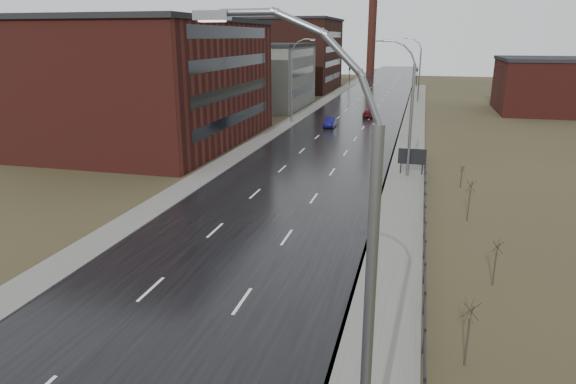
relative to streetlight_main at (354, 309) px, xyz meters
The scene contains 23 objects.
road 58.93m from the streetlight_main, 98.31° to the left, with size 14.00×300.00×0.06m, color black.
sidewalk_right 33.54m from the streetlight_main, 89.78° to the left, with size 3.20×180.00×0.18m, color #595651.
curb_right 33.57m from the streetlight_main, 92.42° to the left, with size 0.16×180.00×0.18m, color slate.
sidewalk_left 60.65m from the streetlight_main, 106.04° to the left, with size 2.40×260.00×0.12m, color #595651.
warehouse_near 52.13m from the streetlight_main, 124.42° to the left, with size 22.44×28.56×13.50m.
warehouse_mid 80.48m from the streetlight_main, 109.20° to the left, with size 16.32×20.40×10.50m.
warehouse_far 110.59m from the streetlight_main, 106.53° to the left, with size 26.52×24.48×15.50m.
building_right 82.95m from the streetlight_main, 74.74° to the left, with size 18.36×16.32×8.50m.
smokestack 149.01m from the streetlight_main, 95.58° to the left, with size 2.70×2.70×30.70m.
streetlight_main is the anchor object (origin of this frame).
streetlight_right_mid 34.01m from the streetlight_main, 89.95° to the left, with size 3.36×0.28×11.35m.
streetlight_left 62.15m from the streetlight_main, 105.08° to the left, with size 3.36×0.28×11.35m.
streetlight_right_far 88.01m from the streetlight_main, 89.98° to the left, with size 3.36×0.28×11.35m.
guardrail 17.27m from the streetlight_main, 83.61° to the left, with size 0.10×53.05×1.10m.
shrub_c 9.54m from the streetlight_main, 66.64° to the left, with size 0.62×0.65×2.63m.
shrub_d 16.22m from the streetlight_main, 70.95° to the left, with size 0.56×0.59×2.35m.
shrub_e 24.78m from the streetlight_main, 79.27° to the left, with size 0.65×0.69×2.77m.
shrub_f 32.68m from the streetlight_main, 81.84° to the left, with size 0.44×0.46×1.81m.
billboard 34.90m from the streetlight_main, 88.96° to the left, with size 2.36×0.17×2.40m.
traffic_light_left 119.16m from the streetlight_main, 97.95° to the left, with size 0.58×2.73×5.30m.
traffic_light_right 118.01m from the streetlight_main, 90.23° to the left, with size 0.58×2.73×5.30m.
car_near 58.72m from the streetlight_main, 100.36° to the left, with size 1.37×3.94×1.30m, color #0E0D43.
car_far 67.96m from the streetlight_main, 95.37° to the left, with size 1.56×3.88×1.32m, color #4A0C10.
Camera 1 is at (9.55, -7.68, 11.57)m, focal length 32.00 mm.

